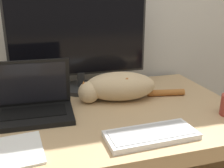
{
  "coord_description": "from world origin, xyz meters",
  "views": [
    {
      "loc": [
        -0.2,
        -0.62,
        1.2
      ],
      "look_at": [
        0.08,
        0.36,
        0.86
      ],
      "focal_mm": 42.0,
      "sensor_mm": 36.0,
      "label": 1
    }
  ],
  "objects_px": {
    "monitor": "(79,40)",
    "external_keyboard": "(151,135)",
    "cat": "(118,86)",
    "laptop": "(33,105)"
  },
  "relations": [
    {
      "from": "external_keyboard",
      "to": "cat",
      "type": "distance_m",
      "value": 0.37
    },
    {
      "from": "external_keyboard",
      "to": "cat",
      "type": "xyz_separation_m",
      "value": [
        -0.01,
        0.37,
        0.06
      ]
    },
    {
      "from": "external_keyboard",
      "to": "cat",
      "type": "height_order",
      "value": "cat"
    },
    {
      "from": "monitor",
      "to": "external_keyboard",
      "type": "distance_m",
      "value": 0.63
    },
    {
      "from": "external_keyboard",
      "to": "cat",
      "type": "bearing_deg",
      "value": 89.28
    },
    {
      "from": "laptop",
      "to": "external_keyboard",
      "type": "height_order",
      "value": "laptop"
    },
    {
      "from": "monitor",
      "to": "laptop",
      "type": "height_order",
      "value": "monitor"
    },
    {
      "from": "monitor",
      "to": "laptop",
      "type": "relative_size",
      "value": 2.15
    },
    {
      "from": "monitor",
      "to": "external_keyboard",
      "type": "relative_size",
      "value": 2.13
    },
    {
      "from": "monitor",
      "to": "cat",
      "type": "height_order",
      "value": "monitor"
    }
  ]
}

